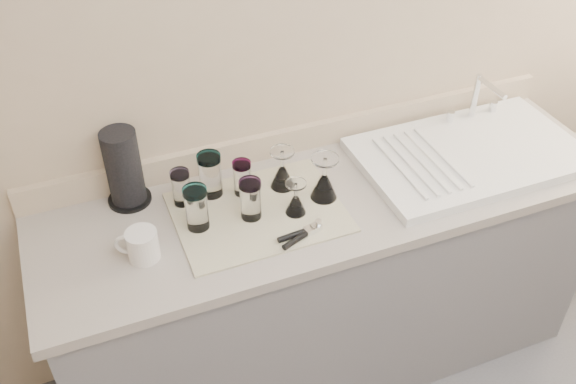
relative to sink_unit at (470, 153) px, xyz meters
name	(u,v)px	position (x,y,z in m)	size (l,w,h in m)	color
counter_unit	(329,282)	(-0.55, 0.00, -0.47)	(2.06, 0.62, 0.90)	slate
sink_unit	(470,153)	(0.00, 0.00, 0.00)	(0.82, 0.50, 0.22)	white
dish_towel	(258,212)	(-0.83, -0.01, -0.02)	(0.55, 0.42, 0.01)	beige
tumbler_teal	(181,187)	(-1.05, 0.13, 0.05)	(0.06, 0.06, 0.13)	white
tumbler_cyan	(210,175)	(-0.95, 0.14, 0.07)	(0.08, 0.08, 0.16)	white
tumbler_purple	(242,177)	(-0.85, 0.11, 0.05)	(0.06, 0.06, 0.13)	white
tumbler_magenta	(196,208)	(-1.04, 0.00, 0.07)	(0.08, 0.08, 0.15)	white
tumbler_lavender	(251,199)	(-0.86, -0.02, 0.06)	(0.07, 0.07, 0.14)	white
goblet_back_left	(282,174)	(-0.71, 0.09, 0.04)	(0.08, 0.08, 0.15)	white
goblet_front_left	(296,202)	(-0.72, -0.05, 0.03)	(0.07, 0.07, 0.12)	white
goblet_front_right	(324,184)	(-0.60, -0.02, 0.04)	(0.09, 0.09, 0.16)	white
can_opener	(301,234)	(-0.75, -0.17, 0.00)	(0.15, 0.08, 0.02)	silver
white_mug	(142,245)	(-1.23, -0.07, 0.03)	(0.15, 0.13, 0.10)	silver
paper_towel_roll	(124,169)	(-1.21, 0.22, 0.12)	(0.15, 0.15, 0.28)	black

